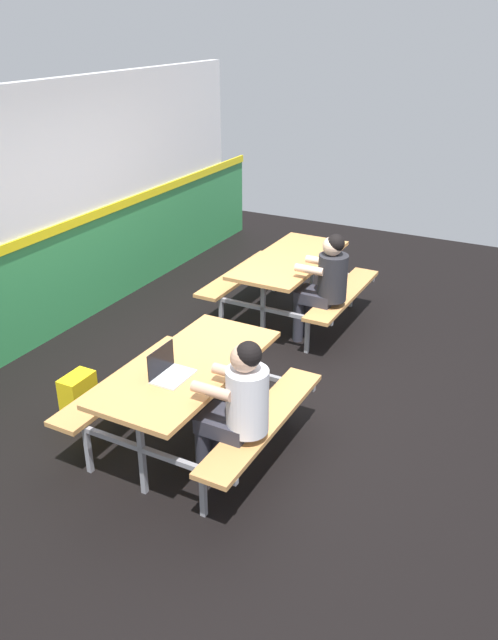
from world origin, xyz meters
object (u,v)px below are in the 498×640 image
Objects in this scene: student_nearer at (237,403)px; laptop_silver at (169,371)px; picnic_table_left at (190,384)px; student_further at (325,280)px; picnic_table_right at (290,272)px; backpack_dark at (78,399)px.

student_nearer is 3.75× the size of laptop_silver.
student_further is at bearing -6.70° from picnic_table_left.
laptop_silver reaches higher than picnic_table_right.
picnic_table_left is 1.39× the size of student_further.
student_nearer is at bearing -93.82° from laptop_silver.
laptop_silver is 0.73× the size of backpack_dark.
picnic_table_left is 2.56m from picnic_table_right.
picnic_table_left is 5.22× the size of laptop_silver.
picnic_table_right is 1.39× the size of student_nearer.
student_further is 2.42m from laptop_silver.
picnic_table_right is 2.78m from laptop_silver.
picnic_table_right is 5.22× the size of laptop_silver.
backpack_dark is at bearing 86.33° from laptop_silver.
picnic_table_right is 3.82× the size of backpack_dark.
student_nearer is at bearing -173.02° from student_further.
picnic_table_left is 2.20m from student_further.
picnic_table_right is at bearing 6.67° from picnic_table_left.
student_nearer is 2.74× the size of backpack_dark.
picnic_table_left is at bearing -81.66° from backpack_dark.
picnic_table_left is at bearing 173.30° from student_further.
student_further is at bearing -29.05° from backpack_dark.
picnic_table_left is at bearing 65.20° from student_nearer.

